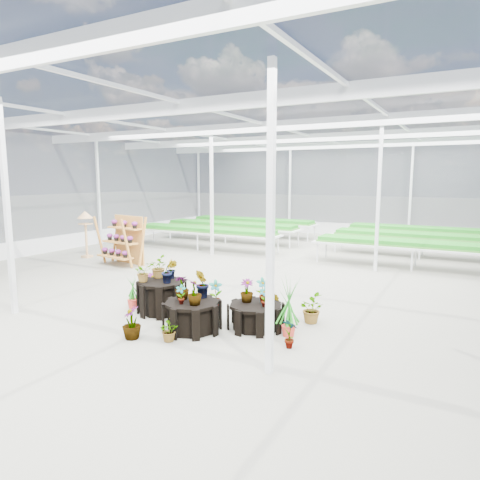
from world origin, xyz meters
The scene contains 10 objects.
ground_plane centered at (0.00, 0.00, 0.00)m, with size 24.00×24.00×0.00m, color gray.
greenhouse_shell centered at (0.00, 0.00, 2.25)m, with size 18.00×24.00×4.50m, color white, non-canonical shape.
steel_frame centered at (0.00, 0.00, 2.25)m, with size 18.00×24.00×4.50m, color silver, non-canonical shape.
nursery_benches centered at (0.00, 7.20, 0.42)m, with size 16.00×7.00×0.84m, color silver, non-canonical shape.
plinth_tall centered at (-0.23, -2.47, 0.35)m, with size 1.02×1.02×0.70m, color black.
plinth_mid centered at (0.97, -3.07, 0.29)m, with size 1.09×1.09×0.57m, color black.
plinth_low centered at (1.97, -2.37, 0.24)m, with size 1.07×1.07×0.48m, color black.
shelf_rack centered at (-4.66, 0.96, 0.81)m, with size 1.54×0.81×1.63m, color #B47831, non-canonical shape.
bird_table centered at (-6.73, 1.36, 0.85)m, with size 0.41×0.41×1.70m, color tan, non-canonical shape.
nursery_plants centered at (0.95, -2.41, 0.53)m, with size 4.46×2.95×1.24m.
Camera 1 is at (5.48, -9.51, 2.89)m, focal length 32.00 mm.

